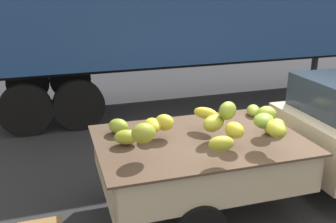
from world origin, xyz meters
TOP-DOWN VIEW (x-y plane):
  - ground at (0.00, 0.00)m, footprint 220.00×220.00m
  - curb_strip at (0.00, 9.55)m, footprint 80.00×0.80m
  - pickup_truck at (0.90, 0.17)m, footprint 4.86×1.93m
  - semi_trailer at (1.32, 5.09)m, footprint 12.01×2.71m

SIDE VIEW (x-z plane):
  - ground at x=0.00m, z-range 0.00..0.00m
  - curb_strip at x=0.00m, z-range 0.00..0.16m
  - pickup_truck at x=0.90m, z-range 0.04..1.74m
  - semi_trailer at x=1.32m, z-range 0.57..4.52m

